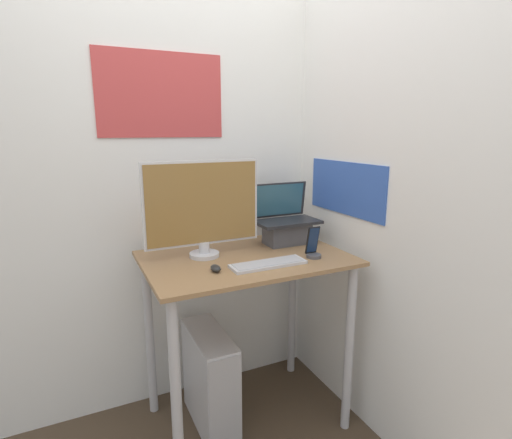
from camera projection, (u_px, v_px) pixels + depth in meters
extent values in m
cube|color=white|center=(215.00, 170.00, 2.24)|extent=(6.00, 0.05, 2.60)
cube|color=#BF3F3F|center=(161.00, 95.00, 2.01)|extent=(0.64, 0.01, 0.42)
cube|color=white|center=(390.00, 179.00, 1.82)|extent=(0.05, 6.00, 2.60)
cube|color=#3359B2|center=(345.00, 188.00, 2.07)|extent=(0.01, 0.60, 0.27)
cube|color=#936D47|center=(246.00, 258.00, 1.96)|extent=(0.98, 0.66, 0.02)
cylinder|color=#B7B7BC|center=(176.00, 399.00, 1.63)|extent=(0.05, 0.05, 0.89)
cylinder|color=#B7B7BC|center=(349.00, 349.00, 2.00)|extent=(0.05, 0.05, 0.89)
cylinder|color=#B7B7BC|center=(150.00, 336.00, 2.12)|extent=(0.05, 0.05, 0.89)
cylinder|color=#B7B7BC|center=(292.00, 306.00, 2.49)|extent=(0.05, 0.05, 0.89)
cube|color=#4C4C51|center=(287.00, 233.00, 2.17)|extent=(0.24, 0.14, 0.11)
cube|color=#262628|center=(287.00, 222.00, 2.15)|extent=(0.34, 0.19, 0.02)
cube|color=#262628|center=(278.00, 200.00, 2.22)|extent=(0.34, 0.04, 0.19)
cube|color=#336072|center=(278.00, 200.00, 2.22)|extent=(0.31, 0.03, 0.17)
cylinder|color=silver|center=(204.00, 255.00, 1.95)|extent=(0.15, 0.15, 0.02)
cylinder|color=silver|center=(204.00, 247.00, 1.94)|extent=(0.05, 0.05, 0.05)
cube|color=silver|center=(203.00, 203.00, 1.90)|extent=(0.57, 0.01, 0.41)
cube|color=olive|center=(203.00, 203.00, 1.89)|extent=(0.54, 0.01, 0.38)
cube|color=silver|center=(268.00, 264.00, 1.82)|extent=(0.36, 0.11, 0.01)
cube|color=#A8A8AD|center=(268.00, 262.00, 1.82)|extent=(0.33, 0.09, 0.00)
ellipsoid|color=#262626|center=(216.00, 268.00, 1.74)|extent=(0.04, 0.07, 0.03)
cylinder|color=#4C4C51|center=(314.00, 256.00, 1.94)|extent=(0.07, 0.07, 0.02)
cube|color=black|center=(313.00, 240.00, 1.93)|extent=(0.06, 0.04, 0.14)
cube|color=navy|center=(313.00, 240.00, 1.93)|extent=(0.05, 0.03, 0.13)
cube|color=silver|center=(210.00, 379.00, 2.07)|extent=(0.17, 0.44, 0.51)
cube|color=#ADADB2|center=(226.00, 405.00, 1.87)|extent=(0.16, 0.01, 0.49)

